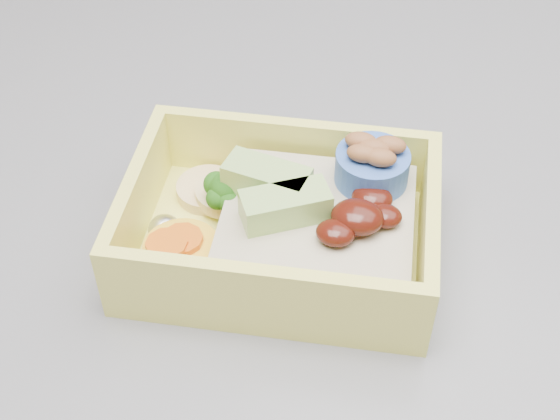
# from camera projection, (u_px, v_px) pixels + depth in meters

# --- Properties ---
(bento_box) EXTENTS (0.18, 0.13, 0.06)m
(bento_box) POSITION_uv_depth(u_px,v_px,m) (290.00, 223.00, 0.43)
(bento_box) COLOR #F2ED63
(bento_box) RESTS_ON island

